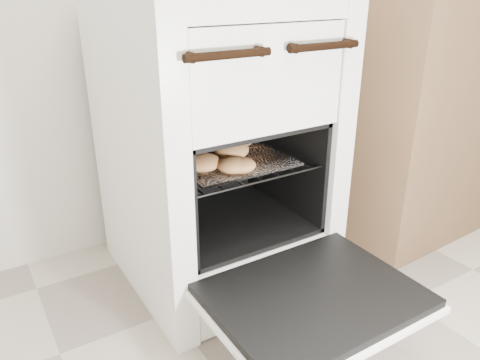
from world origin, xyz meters
name	(u,v)px	position (x,y,z in m)	size (l,w,h in m)	color
stove	(216,151)	(-0.10, 1.17, 0.44)	(0.59, 0.66, 0.91)	white
oven_door	(313,298)	(-0.10, 0.67, 0.20)	(0.53, 0.41, 0.04)	black
oven_rack	(226,160)	(-0.10, 1.11, 0.43)	(0.43, 0.41, 0.01)	black
foil_sheet	(230,160)	(-0.10, 1.09, 0.44)	(0.34, 0.30, 0.01)	white
baked_rolls	(218,154)	(-0.14, 1.08, 0.47)	(0.34, 0.31, 0.05)	#E19A5A
counter	(421,102)	(0.88, 1.17, 0.48)	(0.95, 0.64, 0.95)	brown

